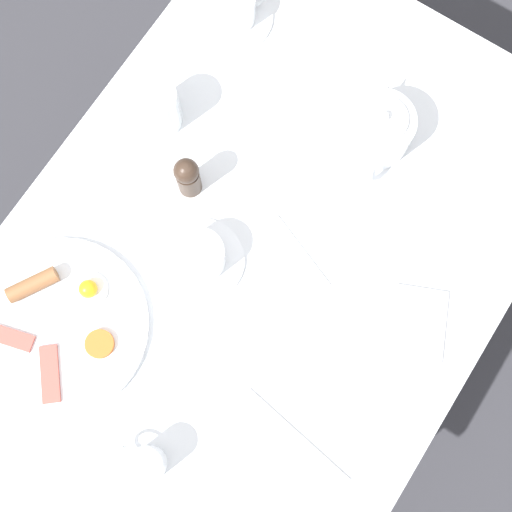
% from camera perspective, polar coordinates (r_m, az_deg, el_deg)
% --- Properties ---
extents(ground_plane, '(8.00, 8.00, 0.00)m').
position_cam_1_polar(ground_plane, '(2.02, -0.00, -5.11)').
color(ground_plane, '#333338').
extents(table, '(0.83, 1.20, 0.77)m').
position_cam_1_polar(table, '(1.33, -0.00, -0.95)').
color(table, silver).
rests_on(table, ground_plane).
extents(breakfast_plate, '(0.31, 0.31, 0.04)m').
position_cam_1_polar(breakfast_plate, '(1.28, -15.56, -5.26)').
color(breakfast_plate, white).
rests_on(breakfast_plate, table).
extents(teapot_near, '(0.12, 0.19, 0.11)m').
position_cam_1_polar(teapot_near, '(1.30, 9.75, 9.91)').
color(teapot_near, white).
rests_on(teapot_near, table).
extents(teacup_with_saucer_left, '(0.15, 0.15, 0.07)m').
position_cam_1_polar(teacup_with_saucer_left, '(1.42, -1.85, 19.12)').
color(teacup_with_saucer_left, white).
rests_on(teacup_with_saucer_left, table).
extents(teacup_with_saucer_right, '(0.15, 0.15, 0.07)m').
position_cam_1_polar(teacup_with_saucer_right, '(1.23, -4.50, -0.09)').
color(teacup_with_saucer_right, white).
rests_on(teacup_with_saucer_right, table).
extents(water_glass_tall, '(0.08, 0.08, 0.10)m').
position_cam_1_polar(water_glass_tall, '(1.31, -7.84, 11.66)').
color(water_glass_tall, white).
rests_on(water_glass_tall, table).
extents(creamer_jug, '(0.08, 0.06, 0.07)m').
position_cam_1_polar(creamer_jug, '(1.21, -8.75, -16.11)').
color(creamer_jug, white).
rests_on(creamer_jug, table).
extents(salt_grinder, '(0.04, 0.04, 0.11)m').
position_cam_1_polar(salt_grinder, '(1.25, -5.49, 6.35)').
color(salt_grinder, '#38281E').
rests_on(salt_grinder, table).
extents(napkin_folded, '(0.13, 0.15, 0.01)m').
position_cam_1_polar(napkin_folded, '(1.27, 12.88, -5.33)').
color(napkin_folded, white).
rests_on(napkin_folded, table).
extents(knife_by_plate, '(0.22, 0.05, 0.00)m').
position_cam_1_polar(knife_by_plate, '(1.23, 3.27, -14.22)').
color(knife_by_plate, silver).
rests_on(knife_by_plate, table).
extents(spoon_for_tea, '(0.16, 0.07, 0.00)m').
position_cam_1_polar(spoon_for_tea, '(1.26, 3.57, 0.33)').
color(spoon_for_tea, silver).
rests_on(spoon_for_tea, table).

